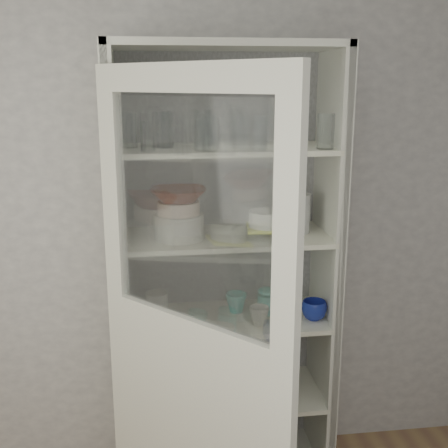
# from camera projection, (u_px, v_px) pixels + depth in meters

# --- Properties ---
(wall_back) EXTENTS (3.60, 0.02, 2.60)m
(wall_back) POSITION_uv_depth(u_px,v_px,m) (177.00, 216.00, 2.74)
(wall_back) COLOR #9E9E9E
(wall_back) RESTS_ON ground
(pantry_cabinet) EXTENTS (1.00, 0.45, 2.10)m
(pantry_cabinet) POSITION_uv_depth(u_px,v_px,m) (222.00, 295.00, 2.70)
(pantry_cabinet) COLOR silver
(pantry_cabinet) RESTS_ON floor
(cupboard_door) EXTENTS (0.64, 0.69, 2.00)m
(cupboard_door) POSITION_uv_depth(u_px,v_px,m) (192.00, 375.00, 2.09)
(cupboard_door) COLOR silver
(cupboard_door) RESTS_ON floor
(tumbler_0) EXTENTS (0.07, 0.07, 0.12)m
(tumbler_0) POSITION_uv_depth(u_px,v_px,m) (148.00, 136.00, 2.25)
(tumbler_0) COLOR silver
(tumbler_0) RESTS_ON shelf_glass
(tumbler_1) EXTENTS (0.08, 0.08, 0.13)m
(tumbler_1) POSITION_uv_depth(u_px,v_px,m) (203.00, 135.00, 2.29)
(tumbler_1) COLOR silver
(tumbler_1) RESTS_ON shelf_glass
(tumbler_2) EXTENTS (0.08, 0.08, 0.15)m
(tumbler_2) POSITION_uv_depth(u_px,v_px,m) (211.00, 133.00, 2.29)
(tumbler_2) COLOR silver
(tumbler_2) RESTS_ON shelf_glass
(tumbler_3) EXTENTS (0.08, 0.08, 0.15)m
(tumbler_3) POSITION_uv_depth(u_px,v_px,m) (243.00, 133.00, 2.31)
(tumbler_3) COLOR silver
(tumbler_3) RESTS_ON shelf_glass
(tumbler_4) EXTENTS (0.09, 0.09, 0.14)m
(tumbler_4) POSITION_uv_depth(u_px,v_px,m) (259.00, 133.00, 2.32)
(tumbler_4) COLOR silver
(tumbler_4) RESTS_ON shelf_glass
(tumbler_5) EXTENTS (0.09, 0.09, 0.14)m
(tumbler_5) POSITION_uv_depth(u_px,v_px,m) (259.00, 133.00, 2.31)
(tumbler_5) COLOR silver
(tumbler_5) RESTS_ON shelf_glass
(tumbler_6) EXTENTS (0.08, 0.08, 0.15)m
(tumbler_6) POSITION_uv_depth(u_px,v_px,m) (326.00, 131.00, 2.35)
(tumbler_6) COLOR silver
(tumbler_6) RESTS_ON shelf_glass
(tumbler_7) EXTENTS (0.09, 0.09, 0.15)m
(tumbler_7) POSITION_uv_depth(u_px,v_px,m) (129.00, 130.00, 2.40)
(tumbler_7) COLOR silver
(tumbler_7) RESTS_ON shelf_glass
(tumbler_8) EXTENTS (0.09, 0.09, 0.15)m
(tumbler_8) POSITION_uv_depth(u_px,v_px,m) (165.00, 130.00, 2.40)
(tumbler_8) COLOR silver
(tumbler_8) RESTS_ON shelf_glass
(tumbler_9) EXTENTS (0.09, 0.09, 0.16)m
(tumbler_9) POSITION_uv_depth(u_px,v_px,m) (162.00, 129.00, 2.40)
(tumbler_9) COLOR silver
(tumbler_9) RESTS_ON shelf_glass
(tumbler_10) EXTENTS (0.08, 0.08, 0.16)m
(tumbler_10) POSITION_uv_depth(u_px,v_px,m) (203.00, 128.00, 2.44)
(tumbler_10) COLOR silver
(tumbler_10) RESTS_ON shelf_glass
(tumbler_11) EXTENTS (0.08, 0.08, 0.13)m
(tumbler_11) POSITION_uv_depth(u_px,v_px,m) (238.00, 131.00, 2.46)
(tumbler_11) COLOR silver
(tumbler_11) RESTS_ON shelf_glass
(goblet_0) EXTENTS (0.08, 0.08, 0.19)m
(goblet_0) POSITION_uv_depth(u_px,v_px,m) (155.00, 124.00, 2.47)
(goblet_0) COLOR silver
(goblet_0) RESTS_ON shelf_glass
(goblet_1) EXTENTS (0.08, 0.08, 0.18)m
(goblet_1) POSITION_uv_depth(u_px,v_px,m) (234.00, 124.00, 2.53)
(goblet_1) COLOR silver
(goblet_1) RESTS_ON shelf_glass
(goblet_2) EXTENTS (0.08, 0.08, 0.17)m
(goblet_2) POSITION_uv_depth(u_px,v_px,m) (282.00, 125.00, 2.54)
(goblet_2) COLOR silver
(goblet_2) RESTS_ON shelf_glass
(goblet_3) EXTENTS (0.07, 0.07, 0.15)m
(goblet_3) POSITION_uv_depth(u_px,v_px,m) (290.00, 127.00, 2.56)
(goblet_3) COLOR silver
(goblet_3) RESTS_ON shelf_glass
(plate_stack_front) EXTENTS (0.22, 0.22, 0.11)m
(plate_stack_front) POSITION_uv_depth(u_px,v_px,m) (179.00, 226.00, 2.47)
(plate_stack_front) COLOR silver
(plate_stack_front) RESTS_ON shelf_plates
(plate_stack_back) EXTENTS (0.20, 0.20, 0.07)m
(plate_stack_back) POSITION_uv_depth(u_px,v_px,m) (175.00, 222.00, 2.63)
(plate_stack_back) COLOR silver
(plate_stack_back) RESTS_ON shelf_plates
(cream_bowl) EXTENTS (0.20, 0.20, 0.06)m
(cream_bowl) POSITION_uv_depth(u_px,v_px,m) (179.00, 208.00, 2.45)
(cream_bowl) COLOR #F5DCC1
(cream_bowl) RESTS_ON plate_stack_front
(terracotta_bowl) EXTENTS (0.25, 0.25, 0.06)m
(terracotta_bowl) POSITION_uv_depth(u_px,v_px,m) (179.00, 195.00, 2.44)
(terracotta_bowl) COLOR maroon
(terracotta_bowl) RESTS_ON cream_bowl
(glass_platter) EXTENTS (0.43, 0.43, 0.02)m
(glass_platter) POSITION_uv_depth(u_px,v_px,m) (267.00, 231.00, 2.58)
(glass_platter) COLOR silver
(glass_platter) RESTS_ON shelf_plates
(yellow_trivet) EXTENTS (0.20, 0.20, 0.01)m
(yellow_trivet) POSITION_uv_depth(u_px,v_px,m) (267.00, 228.00, 2.57)
(yellow_trivet) COLOR yellow
(yellow_trivet) RESTS_ON glass_platter
(white_ramekin) EXTENTS (0.18, 0.18, 0.07)m
(white_ramekin) POSITION_uv_depth(u_px,v_px,m) (267.00, 219.00, 2.56)
(white_ramekin) COLOR silver
(white_ramekin) RESTS_ON yellow_trivet
(grey_bowl_stack) EXTENTS (0.14, 0.14, 0.18)m
(grey_bowl_stack) POSITION_uv_depth(u_px,v_px,m) (294.00, 213.00, 2.58)
(grey_bowl_stack) COLOR #B7B7B7
(grey_bowl_stack) RESTS_ON shelf_plates
(mug_blue) EXTENTS (0.12, 0.12, 0.09)m
(mug_blue) POSITION_uv_depth(u_px,v_px,m) (314.00, 310.00, 2.60)
(mug_blue) COLOR navy
(mug_blue) RESTS_ON shelf_mugs
(mug_teal) EXTENTS (0.12, 0.12, 0.09)m
(mug_teal) POSITION_uv_depth(u_px,v_px,m) (236.00, 303.00, 2.69)
(mug_teal) COLOR teal
(mug_teal) RESTS_ON shelf_mugs
(mug_white) EXTENTS (0.11, 0.11, 0.09)m
(mug_white) POSITION_uv_depth(u_px,v_px,m) (259.00, 316.00, 2.55)
(mug_white) COLOR silver
(mug_white) RESTS_ON shelf_mugs
(teal_jar) EXTENTS (0.09, 0.09, 0.11)m
(teal_jar) POSITION_uv_depth(u_px,v_px,m) (267.00, 302.00, 2.68)
(teal_jar) COLOR teal
(teal_jar) RESTS_ON shelf_mugs
(measuring_cups) EXTENTS (0.09, 0.09, 0.04)m
(measuring_cups) POSITION_uv_depth(u_px,v_px,m) (156.00, 322.00, 2.54)
(measuring_cups) COLOR silver
(measuring_cups) RESTS_ON shelf_mugs
(white_canister) EXTENTS (0.11, 0.11, 0.12)m
(white_canister) POSITION_uv_depth(u_px,v_px,m) (157.00, 305.00, 2.63)
(white_canister) COLOR silver
(white_canister) RESTS_ON shelf_mugs
(cream_dish) EXTENTS (0.31, 0.31, 0.08)m
(cream_dish) POSITION_uv_depth(u_px,v_px,m) (192.00, 385.00, 2.73)
(cream_dish) COLOR #F5DCC1
(cream_dish) RESTS_ON shelf_bot
(tin_box) EXTENTS (0.21, 0.17, 0.06)m
(tin_box) POSITION_uv_depth(u_px,v_px,m) (235.00, 386.00, 2.75)
(tin_box) COLOR #A1A4B3
(tin_box) RESTS_ON shelf_bot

